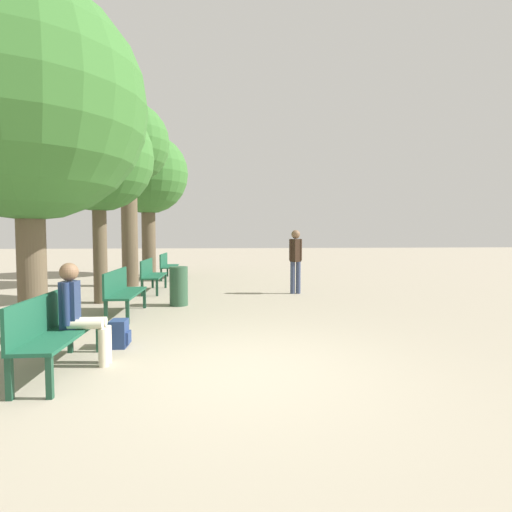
{
  "coord_description": "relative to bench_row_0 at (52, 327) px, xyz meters",
  "views": [
    {
      "loc": [
        -0.05,
        -4.7,
        1.64
      ],
      "look_at": [
        0.75,
        4.83,
        1.1
      ],
      "focal_mm": 28.0,
      "sensor_mm": 36.0,
      "label": 1
    }
  ],
  "objects": [
    {
      "name": "pedestrian_near",
      "position": [
        3.98,
        5.87,
        0.46
      ],
      "size": [
        0.35,
        0.3,
        1.73
      ],
      "color": "#384260",
      "rests_on": "ground_plane"
    },
    {
      "name": "trash_bin",
      "position": [
        1.0,
        4.32,
        -0.09
      ],
      "size": [
        0.41,
        0.41,
        0.89
      ],
      "color": "#2D5138",
      "rests_on": "ground_plane"
    },
    {
      "name": "bench_row_1",
      "position": [
        0.0,
        3.26,
        0.0
      ],
      "size": [
        0.47,
        1.66,
        0.91
      ],
      "color": "#195138",
      "rests_on": "ground_plane"
    },
    {
      "name": "ground_plane",
      "position": [
        2.05,
        -0.12,
        -0.54
      ],
      "size": [
        80.0,
        80.0,
        0.0
      ],
      "primitive_type": "plane",
      "color": "gray"
    },
    {
      "name": "person_seated",
      "position": [
        0.24,
        0.23,
        0.15
      ],
      "size": [
        0.58,
        0.33,
        1.28
      ],
      "color": "beige",
      "rests_on": "ground_plane"
    },
    {
      "name": "tree_row_3",
      "position": [
        -0.87,
        11.07,
        3.36
      ],
      "size": [
        3.09,
        3.09,
        5.51
      ],
      "color": "brown",
      "rests_on": "ground_plane"
    },
    {
      "name": "tree_row_1",
      "position": [
        -0.87,
        4.83,
        2.86
      ],
      "size": [
        2.55,
        2.55,
        4.71
      ],
      "color": "brown",
      "rests_on": "ground_plane"
    },
    {
      "name": "bench_row_3",
      "position": [
        0.0,
        9.79,
        0.0
      ],
      "size": [
        0.47,
        1.66,
        0.91
      ],
      "color": "#195138",
      "rests_on": "ground_plane"
    },
    {
      "name": "backpack",
      "position": [
        0.51,
        1.01,
        -0.34
      ],
      "size": [
        0.27,
        0.29,
        0.4
      ],
      "color": "navy",
      "rests_on": "ground_plane"
    },
    {
      "name": "tree_row_0",
      "position": [
        -0.87,
        1.45,
        3.01
      ],
      "size": [
        3.48,
        3.48,
        5.31
      ],
      "color": "brown",
      "rests_on": "ground_plane"
    },
    {
      "name": "bench_row_0",
      "position": [
        0.0,
        0.0,
        0.0
      ],
      "size": [
        0.47,
        1.66,
        0.91
      ],
      "color": "#195138",
      "rests_on": "ground_plane"
    },
    {
      "name": "tree_row_2",
      "position": [
        -0.87,
        7.87,
        3.75
      ],
      "size": [
        2.51,
        2.51,
        5.68
      ],
      "color": "brown",
      "rests_on": "ground_plane"
    },
    {
      "name": "bench_row_2",
      "position": [
        0.0,
        6.53,
        0.0
      ],
      "size": [
        0.47,
        1.66,
        0.91
      ],
      "color": "#195138",
      "rests_on": "ground_plane"
    }
  ]
}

